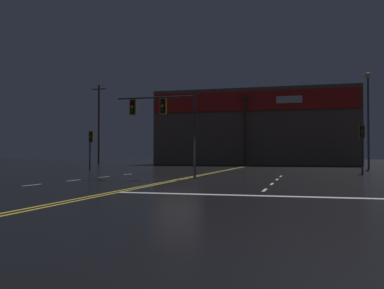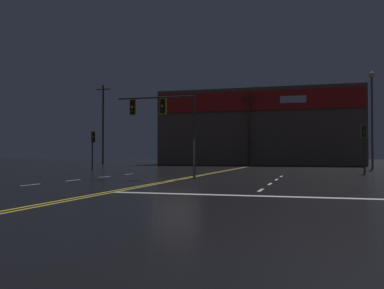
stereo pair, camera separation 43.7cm
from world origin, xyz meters
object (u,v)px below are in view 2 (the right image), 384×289
at_px(streetlight_near_right, 372,107).
at_px(traffic_signal_corner_northwest, 93,142).
at_px(traffic_signal_median, 161,113).
at_px(traffic_signal_corner_northeast, 364,138).

bearing_deg(streetlight_near_right, traffic_signal_corner_northwest, -157.00).
bearing_deg(traffic_signal_median, streetlight_near_right, 54.57).
bearing_deg(traffic_signal_corner_northwest, streetlight_near_right, 23.00).
distance_m(traffic_signal_corner_northwest, streetlight_near_right, 26.35).
bearing_deg(traffic_signal_corner_northwest, traffic_signal_median, -44.23).
distance_m(traffic_signal_corner_northeast, streetlight_near_right, 11.59).
height_order(traffic_signal_corner_northwest, streetlight_near_right, streetlight_near_right).
height_order(traffic_signal_median, traffic_signal_corner_northwest, traffic_signal_median).
xyz_separation_m(traffic_signal_median, traffic_signal_corner_northeast, (12.26, 8.92, -1.26)).
xyz_separation_m(traffic_signal_median, streetlight_near_right, (14.13, 19.86, 2.08)).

